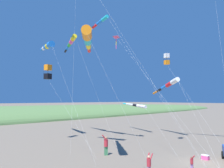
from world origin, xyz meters
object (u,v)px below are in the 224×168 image
object	(u,v)px
kite_windsock_purple_drifting	(88,39)
kite_delta_rainbow_low_near	(117,38)
kite_windsock_magenta_far_left	(71,42)
kite_box_checkered_midright	(167,59)
kite_windsock_long_streamer_left	(48,46)
kite_windsock_red_high_left	(98,23)
cooler_box	(205,157)
person_child_grey_jacket	(192,162)
kite_windsock_orange_high_right	(137,106)
person_adult_flyer	(106,144)
person_child_green_jacket	(149,164)
kite_windsock_blue_topmost	(168,85)
kite_box_yellow_midlevel	(48,72)

from	to	relation	value
kite_windsock_purple_drifting	kite_delta_rainbow_low_near	distance (m)	8.55
kite_windsock_magenta_far_left	kite_box_checkered_midright	distance (m)	15.29
kite_windsock_long_streamer_left	kite_windsock_magenta_far_left	xyz separation A→B (m)	(-0.52, -3.59, 1.13)
kite_windsock_red_high_left	cooler_box	bearing A→B (deg)	-168.29
person_child_grey_jacket	kite_windsock_orange_high_right	world-z (taller)	kite_windsock_orange_high_right
person_adult_flyer	person_child_green_jacket	distance (m)	6.67
kite_windsock_blue_topmost	kite_windsock_magenta_far_left	size ratio (longest dim) A/B	1.04
cooler_box	kite_windsock_orange_high_right	size ratio (longest dim) A/B	0.03
kite_windsock_long_streamer_left	kite_windsock_blue_topmost	size ratio (longest dim) A/B	1.22
person_adult_flyer	kite_windsock_purple_drifting	bearing A→B (deg)	104.21
cooler_box	kite_windsock_blue_topmost	bearing A→B (deg)	-42.24
person_adult_flyer	kite_delta_rainbow_low_near	world-z (taller)	kite_delta_rainbow_low_near
kite_box_yellow_midlevel	kite_windsock_orange_high_right	size ratio (longest dim) A/B	0.58
kite_windsock_long_streamer_left	kite_box_checkered_midright	bearing A→B (deg)	-150.11
kite_box_checkered_midright	person_child_green_jacket	bearing A→B (deg)	116.49
kite_windsock_red_high_left	kite_windsock_magenta_far_left	bearing A→B (deg)	-5.81
kite_box_checkered_midright	kite_windsock_orange_high_right	distance (m)	12.80
person_adult_flyer	kite_windsock_red_high_left	world-z (taller)	kite_windsock_red_high_left
person_child_grey_jacket	kite_windsock_purple_drifting	xyz separation A→B (m)	(7.24, 4.64, 10.20)
kite_delta_rainbow_low_near	kite_windsock_magenta_far_left	size ratio (longest dim) A/B	0.93
kite_delta_rainbow_low_near	kite_box_checkered_midright	world-z (taller)	kite_delta_rainbow_low_near
person_child_grey_jacket	kite_windsock_orange_high_right	distance (m)	20.88
person_adult_flyer	kite_delta_rainbow_low_near	xyz separation A→B (m)	(3.10, -4.47, 12.05)
person_child_grey_jacket	kite_windsock_orange_high_right	size ratio (longest dim) A/B	0.06
person_child_green_jacket	kite_box_yellow_midlevel	world-z (taller)	kite_box_yellow_midlevel
person_child_grey_jacket	kite_box_yellow_midlevel	size ratio (longest dim) A/B	0.10
person_child_green_jacket	kite_delta_rainbow_low_near	distance (m)	16.70
kite_delta_rainbow_low_near	kite_windsock_magenta_far_left	world-z (taller)	kite_windsock_magenta_far_left
kite_windsock_blue_topmost	kite_windsock_orange_high_right	size ratio (longest dim) A/B	0.83
kite_windsock_red_high_left	kite_box_checkered_midright	world-z (taller)	kite_windsock_red_high_left
person_child_green_jacket	kite_windsock_long_streamer_left	xyz separation A→B (m)	(19.57, -1.80, 12.25)
kite_windsock_magenta_far_left	kite_windsock_orange_high_right	bearing A→B (deg)	-111.82
kite_windsock_long_streamer_left	person_adult_flyer	bearing A→B (deg)	179.02
person_adult_flyer	kite_windsock_long_streamer_left	world-z (taller)	kite_windsock_long_streamer_left
kite_box_yellow_midlevel	kite_windsock_orange_high_right	distance (m)	16.13
kite_windsock_blue_topmost	kite_box_checkered_midright	bearing A→B (deg)	122.39
kite_windsock_long_streamer_left	kite_windsock_blue_topmost	bearing A→B (deg)	-128.60
kite_windsock_blue_topmost	kite_box_yellow_midlevel	world-z (taller)	kite_box_yellow_midlevel
kite_box_yellow_midlevel	kite_box_checkered_midright	world-z (taller)	kite_box_checkered_midright
kite_windsock_red_high_left	kite_delta_rainbow_low_near	distance (m)	3.06
kite_box_yellow_midlevel	kite_delta_rainbow_low_near	distance (m)	9.98
kite_box_yellow_midlevel	person_child_green_jacket	bearing A→B (deg)	178.34
kite_box_checkered_midright	kite_windsock_orange_high_right	world-z (taller)	kite_box_checkered_midright
person_child_grey_jacket	kite_windsock_red_high_left	size ratio (longest dim) A/B	0.07
kite_windsock_magenta_far_left	kite_box_yellow_midlevel	bearing A→B (deg)	115.02
cooler_box	kite_box_yellow_midlevel	distance (m)	20.73
kite_windsock_magenta_far_left	kite_box_checkered_midright	bearing A→B (deg)	-161.23
cooler_box	kite_delta_rainbow_low_near	bearing A→B (deg)	6.11
kite_windsock_purple_drifting	kite_windsock_blue_topmost	world-z (taller)	kite_windsock_purple_drifting
person_child_green_jacket	kite_box_checkered_midright	world-z (taller)	kite_box_checkered_midright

